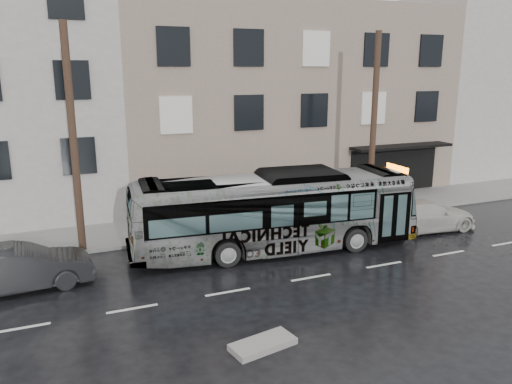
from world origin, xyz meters
TOP-DOWN VIEW (x-y plane):
  - ground at (0.00, 0.00)m, footprint 120.00×120.00m
  - sidewalk at (0.00, 4.90)m, footprint 90.00×3.60m
  - building_taupe at (5.00, 12.70)m, footprint 20.00×12.00m
  - building_filler at (24.00, 12.70)m, footprint 18.00×12.00m
  - utility_pole_front at (6.50, 3.30)m, footprint 0.30×0.30m
  - utility_pole_rear at (-7.50, 3.30)m, footprint 0.30×0.30m
  - sign_post at (7.60, 3.30)m, footprint 0.06×0.06m
  - bus at (-0.07, 0.63)m, footprint 12.10×3.83m
  - white_sedan at (7.52, 0.37)m, footprint 5.13×2.34m
  - dark_sedan at (-9.68, 0.37)m, footprint 4.87×2.04m
  - slush_pile at (-3.45, -6.13)m, footprint 1.92×1.13m

SIDE VIEW (x-z plane):
  - ground at x=0.00m, z-range 0.00..0.00m
  - sidewalk at x=0.00m, z-range 0.00..0.15m
  - slush_pile at x=-3.45m, z-range 0.00..0.18m
  - white_sedan at x=7.52m, z-range 0.00..1.46m
  - dark_sedan at x=-9.68m, z-range 0.00..1.56m
  - sign_post at x=7.60m, z-range 0.15..2.55m
  - bus at x=-0.07m, z-range 0.00..3.31m
  - utility_pole_front at x=6.50m, z-range 0.15..9.15m
  - utility_pole_rear at x=-7.50m, z-range 0.15..9.15m
  - building_taupe at x=5.00m, z-range 0.00..11.00m
  - building_filler at x=24.00m, z-range 0.00..12.00m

